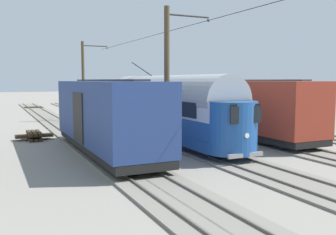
# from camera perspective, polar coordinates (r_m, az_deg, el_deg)

# --- Properties ---
(ground_plane) EXTENTS (220.00, 220.00, 0.00)m
(ground_plane) POSITION_cam_1_polar(r_m,az_deg,el_deg) (29.65, 1.35, -2.08)
(ground_plane) COLOR gray
(track_streetcar_siding) EXTENTS (2.80, 80.00, 0.18)m
(track_streetcar_siding) POSITION_cam_1_polar(r_m,az_deg,el_deg) (33.97, 12.69, -1.13)
(track_streetcar_siding) COLOR slate
(track_streetcar_siding) RESTS_ON ground
(track_adjacent_siding) EXTENTS (2.80, 80.00, 0.18)m
(track_adjacent_siding) POSITION_cam_1_polar(r_m,az_deg,el_deg) (31.12, 5.28, -1.63)
(track_adjacent_siding) COLOR slate
(track_adjacent_siding) RESTS_ON ground
(track_third_siding) EXTENTS (2.80, 80.00, 0.18)m
(track_third_siding) POSITION_cam_1_polar(r_m,az_deg,el_deg) (28.89, -3.44, -2.18)
(track_third_siding) COLOR slate
(track_third_siding) RESTS_ON ground
(track_outer_siding) EXTENTS (2.80, 80.00, 0.18)m
(track_outer_siding) POSITION_cam_1_polar(r_m,az_deg,el_deg) (27.44, -13.36, -2.75)
(track_outer_siding) COLOR slate
(track_outer_siding) RESTS_ON ground
(vintage_streetcar) EXTENTS (2.65, 17.96, 5.29)m
(vintage_streetcar) POSITION_cam_1_polar(r_m,az_deg,el_deg) (25.34, -0.42, 1.75)
(vintage_streetcar) COLOR #1E4C93
(vintage_streetcar) RESTS_ON ground
(coach_adjacent) EXTENTS (2.96, 12.07, 3.85)m
(coach_adjacent) POSITION_cam_1_polar(r_m,az_deg,el_deg) (20.38, -9.40, 0.44)
(coach_adjacent) COLOR navy
(coach_adjacent) RESTS_ON ground
(boxcar_far_siding) EXTENTS (2.96, 14.03, 3.85)m
(boxcar_far_siding) POSITION_cam_1_polar(r_m,az_deg,el_deg) (26.90, 10.52, 1.67)
(boxcar_far_siding) COLOR maroon
(boxcar_far_siding) RESTS_ON ground
(catenary_pole_foreground) EXTENTS (2.65, 0.28, 7.69)m
(catenary_pole_foreground) POSITION_cam_1_polar(r_m,az_deg,el_deg) (37.49, -12.58, 5.54)
(catenary_pole_foreground) COLOR #4C3D28
(catenary_pole_foreground) RESTS_ON ground
(catenary_pole_mid_near) EXTENTS (2.65, 0.28, 7.69)m
(catenary_pole_mid_near) POSITION_cam_1_polar(r_m,az_deg,el_deg) (19.35, -0.01, 5.68)
(catenary_pole_mid_near) COLOR #4C3D28
(catenary_pole_mid_near) RESTS_ON ground
(switch_stand) EXTENTS (0.50, 0.30, 1.24)m
(switch_stand) POSITION_cam_1_polar(r_m,az_deg,el_deg) (45.73, 4.25, 1.52)
(switch_stand) COLOR black
(switch_stand) RESTS_ON ground
(spare_tie_stack) EXTENTS (2.40, 2.40, 0.54)m
(spare_tie_stack) POSITION_cam_1_polar(r_m,az_deg,el_deg) (26.94, -19.55, -2.61)
(spare_tie_stack) COLOR #382819
(spare_tie_stack) RESTS_ON ground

